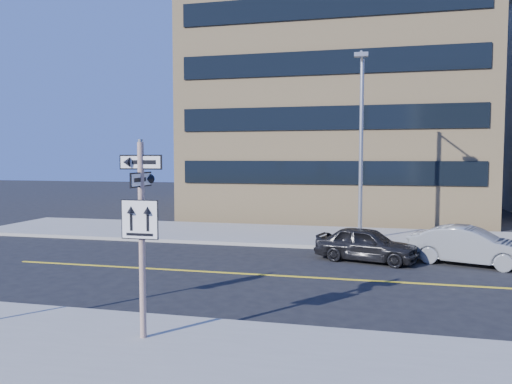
% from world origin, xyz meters
% --- Properties ---
extents(ground, '(120.00, 120.00, 0.00)m').
position_xyz_m(ground, '(0.00, 0.00, 0.00)').
color(ground, black).
rests_on(ground, ground).
extents(sign_pole, '(0.92, 0.92, 4.06)m').
position_xyz_m(sign_pole, '(0.00, -2.51, 2.44)').
color(sign_pole, beige).
rests_on(sign_pole, near_sidewalk).
extents(parked_car_a, '(2.46, 4.02, 1.28)m').
position_xyz_m(parked_car_a, '(4.34, 6.98, 0.64)').
color(parked_car_a, black).
rests_on(parked_car_a, ground).
extents(parked_car_b, '(2.71, 4.39, 1.37)m').
position_xyz_m(parked_car_b, '(7.94, 7.21, 0.68)').
color(parked_car_b, gray).
rests_on(parked_car_b, ground).
extents(streetlight_a, '(0.55, 2.25, 8.00)m').
position_xyz_m(streetlight_a, '(4.00, 10.76, 4.76)').
color(streetlight_a, gray).
rests_on(streetlight_a, far_sidewalk).
extents(building_brick, '(18.00, 18.00, 18.00)m').
position_xyz_m(building_brick, '(2.00, 25.00, 9.00)').
color(building_brick, tan).
rests_on(building_brick, ground).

